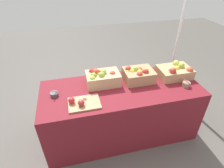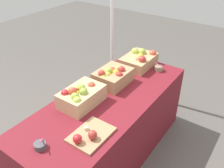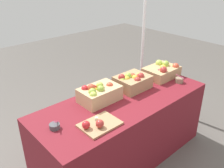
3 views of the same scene
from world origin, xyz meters
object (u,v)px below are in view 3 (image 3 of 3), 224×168
Objects in this scene: sample_bowl_mid at (179,80)px; tent_pole at (144,29)px; apple_crate_left at (162,71)px; apple_crate_right at (99,93)px; apple_crate_middle at (132,81)px; cutting_board_front at (98,124)px; sample_bowl_near at (55,126)px.

sample_bowl_mid is 0.05× the size of tent_pole.
apple_crate_left is at bearing -120.29° from tent_pole.
apple_crate_right is at bearing 176.59° from apple_crate_left.
tent_pole is at bearing 35.58° from apple_crate_middle.
sample_bowl_mid is at bearing -84.57° from apple_crate_left.
tent_pole reaches higher than cutting_board_front.
tent_pole is at bearing 29.97° from cutting_board_front.
sample_bowl_near is at bearing -169.26° from apple_crate_right.
apple_crate_right reaches higher than cutting_board_front.
cutting_board_front is 1.25m from sample_bowl_mid.
apple_crate_left is at bearing 12.50° from cutting_board_front.
sample_bowl_mid is (1.25, 0.04, 0.01)m from cutting_board_front.
sample_bowl_near is at bearing -178.05° from apple_crate_left.
tent_pole reaches higher than apple_crate_middle.
apple_crate_middle is at bearing 152.87° from sample_bowl_mid.
apple_crate_left is 0.49m from apple_crate_middle.
apple_crate_middle is at bearing 4.56° from sample_bowl_near.
apple_crate_right is at bearing -155.65° from tent_pole.
apple_crate_right is at bearing 49.18° from cutting_board_front.
sample_bowl_mid is (0.51, -0.26, -0.06)m from apple_crate_middle.
apple_crate_right is 1.49m from tent_pole.
apple_crate_left is at bearing 95.43° from sample_bowl_mid.
sample_bowl_mid reaches higher than sample_bowl_near.
apple_crate_middle is 0.90× the size of apple_crate_right.
sample_bowl_mid is at bearing -6.80° from sample_bowl_near.
apple_crate_right reaches higher than apple_crate_middle.
apple_crate_left is 3.75× the size of sample_bowl_mid.
cutting_board_front is at bearing -178.26° from sample_bowl_mid.
sample_bowl_mid is (0.02, -0.23, -0.05)m from apple_crate_left.
apple_crate_middle is at bearing -3.35° from apple_crate_right.
apple_crate_left is 0.18× the size of tent_pole.
apple_crate_middle is 0.79m from cutting_board_front.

